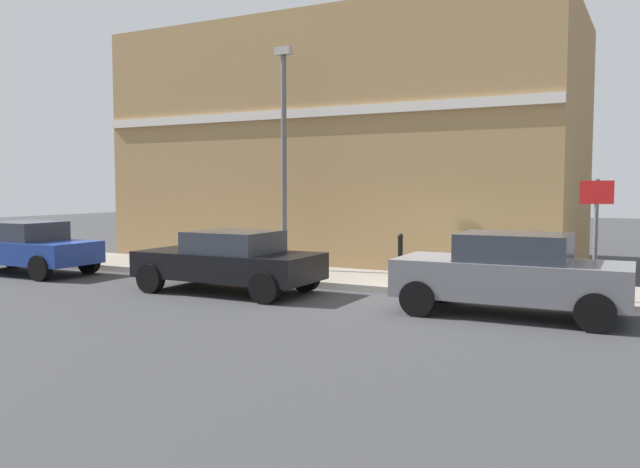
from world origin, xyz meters
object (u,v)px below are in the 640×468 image
object	(u,v)px
street_sign	(596,221)
lamppost	(284,148)
car_blue	(25,247)
bollard_near_cabinet	(400,254)
car_black	(230,260)
car_grey	(511,273)
utility_cabinet	(480,259)

from	to	relation	value
street_sign	lamppost	distance (m)	7.88
car_blue	bollard_near_cabinet	distance (m)	9.87
car_black	lamppost	xyz separation A→B (m)	(2.99, 0.39, 2.60)
car_black	bollard_near_cabinet	bearing A→B (deg)	-133.48
lamppost	bollard_near_cabinet	bearing A→B (deg)	-89.39
lamppost	car_black	bearing A→B (deg)	-172.50
car_grey	car_black	bearing A→B (deg)	0.91
car_blue	lamppost	size ratio (longest dim) A/B	0.71
car_blue	utility_cabinet	size ratio (longest dim) A/B	3.54
car_grey	utility_cabinet	distance (m)	2.95
bollard_near_cabinet	street_sign	distance (m)	4.69
car_blue	lamppost	bearing A→B (deg)	-155.75
car_grey	bollard_near_cabinet	distance (m)	4.21
bollard_near_cabinet	lamppost	distance (m)	4.12
street_sign	car_black	bearing A→B (deg)	103.26
car_grey	car_black	distance (m)	5.96
bollard_near_cabinet	car_blue	bearing A→B (deg)	107.96
bollard_near_cabinet	lamppost	world-z (taller)	lamppost
street_sign	lamppost	world-z (taller)	lamppost
bollard_near_cabinet	lamppost	bearing A→B (deg)	90.61
utility_cabinet	street_sign	bearing A→B (deg)	-116.40
car_grey	car_blue	bearing A→B (deg)	-0.12
car_black	bollard_near_cabinet	xyz separation A→B (m)	(3.02, -2.81, 0.00)
car_grey	street_sign	size ratio (longest dim) A/B	1.76
car_black	car_blue	xyz separation A→B (m)	(-0.02, 6.58, 0.01)
car_blue	utility_cabinet	xyz separation A→B (m)	(2.94, -11.33, -0.03)
utility_cabinet	lamppost	size ratio (longest dim) A/B	0.20
street_sign	bollard_near_cabinet	bearing A→B (deg)	73.29
car_grey	lamppost	world-z (taller)	lamppost
car_black	car_blue	world-z (taller)	car_blue
bollard_near_cabinet	street_sign	world-z (taller)	street_sign
street_sign	utility_cabinet	bearing A→B (deg)	63.60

